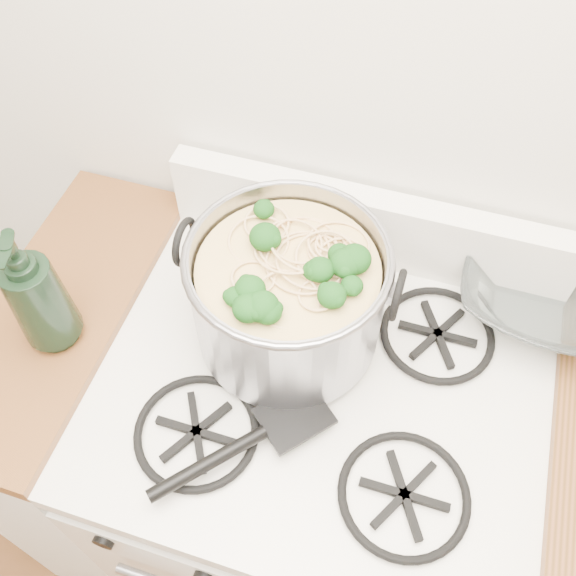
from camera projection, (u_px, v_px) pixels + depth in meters
The scene contains 6 objects.
gas_range at pixel (313, 478), 1.47m from camera, with size 0.76×0.66×0.92m.
counter_left at pixel (113, 412), 1.54m from camera, with size 0.25×0.65×0.92m.
stock_pot at pixel (288, 296), 1.05m from camera, with size 0.36×0.33×0.22m.
spatula at pixel (294, 414), 1.03m from camera, with size 0.29×0.31×0.02m, color black, non-canonical shape.
glass_bowl at pixel (539, 296), 1.16m from camera, with size 0.12×0.12×0.03m, color white.
bottle at pixel (34, 291), 1.03m from camera, with size 0.10×0.10×0.26m, color black.
Camera 1 is at (0.09, 0.76, 1.89)m, focal length 40.00 mm.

